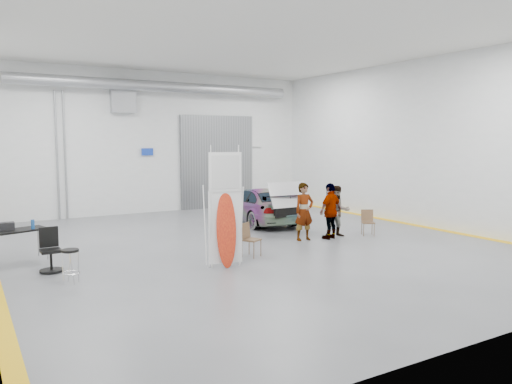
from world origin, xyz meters
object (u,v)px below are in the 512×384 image
folding_chair_far (368,228)px  work_table (15,230)px  shop_stool (71,267)px  person_b (338,211)px  folding_chair_near (251,246)px  office_chair (50,253)px  sedan_car (258,205)px  person_a (304,212)px  person_c (331,211)px  surfboard_display (227,218)px

folding_chair_far → work_table: work_table is taller
shop_stool → person_b: bearing=8.0°
folding_chair_near → shop_stool: size_ratio=1.19×
person_b → office_chair: (-8.63, 0.12, -0.37)m
sedan_car → work_table: 8.68m
office_chair → person_a: bearing=-1.1°
sedan_car → work_table: size_ratio=3.11×
person_c → folding_chair_far: 1.56m
folding_chair_far → shop_stool: (-9.39, -0.81, 0.12)m
person_a → person_b: bearing=0.7°
person_c → folding_chair_near: person_c is taller
sedan_car → person_a: bearing=87.7°
person_a → folding_chair_far: size_ratio=2.17×
folding_chair_far → surfboard_display: bearing=-135.4°
person_a → folding_chair_far: (2.26, -0.42, -0.64)m
person_c → folding_chair_far: person_c is taller
person_b → work_table: 9.37m
person_a → office_chair: size_ratio=1.75×
person_b → shop_stool: person_b is taller
sedan_car → folding_chair_near: (-2.98, -4.63, -0.37)m
surfboard_display → shop_stool: size_ratio=3.95×
person_b → person_c: (-0.44, -0.19, 0.06)m
sedan_car → work_table: bearing=19.0°
surfboard_display → person_c: bearing=28.8°
person_b → folding_chair_near: size_ratio=1.83×
person_b → office_chair: size_ratio=1.60×
surfboard_display → folding_chair_far: surfboard_display is taller
work_table → office_chair: 1.61m
person_b → person_c: size_ratio=0.93×
sedan_car → office_chair: size_ratio=4.39×
sedan_car → person_a: (-0.47, -3.57, 0.25)m
folding_chair_near → shop_stool: (-4.62, -0.17, 0.10)m
person_a → surfboard_display: size_ratio=0.60×
person_c → folding_chair_near: bearing=-2.0°
surfboard_display → work_table: size_ratio=2.06×
person_b → office_chair: bearing=-157.8°
person_b → work_table: person_b is taller
person_c → surfboard_display: bearing=3.0°
folding_chair_near → person_a: bearing=-6.2°
folding_chair_far → shop_stool: bearing=-143.1°
person_a → office_chair: person_a is taller
folding_chair_near → work_table: size_ratio=0.62×
sedan_car → surfboard_display: (-4.03, -5.29, 0.56)m
surfboard_display → folding_chair_far: (5.82, 1.30, -0.95)m
person_a → office_chair: 7.36m
person_a → sedan_car: bearing=85.6°
folding_chair_far → office_chair: office_chair is taller
shop_stool → work_table: (-0.83, 2.74, 0.45)m
surfboard_display → work_table: bearing=154.0°
surfboard_display → office_chair: 4.26m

